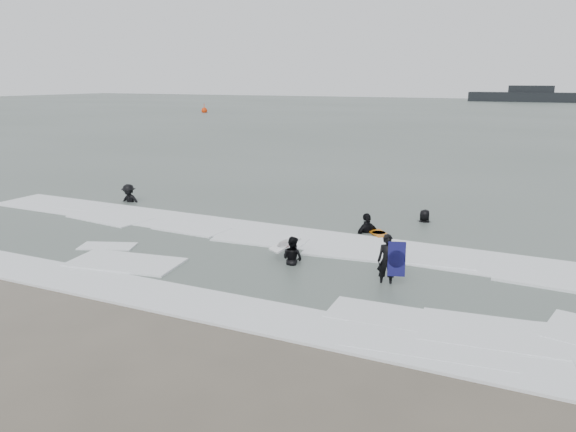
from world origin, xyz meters
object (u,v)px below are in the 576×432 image
at_px(surfer_right_far, 424,223).
at_px(surfer_breaker, 129,203).
at_px(surfer_centre, 386,286).
at_px(buoy, 204,110).
at_px(surfer_right_near, 367,234).
at_px(vessel_horizon, 531,96).
at_px(surfer_wading, 292,265).

bearing_deg(surfer_right_far, surfer_breaker, 5.08).
distance_m(surfer_centre, buoy, 83.49).
bearing_deg(surfer_right_far, buoy, -54.20).
distance_m(surfer_breaker, surfer_right_near, 11.62).
xyz_separation_m(buoy, vessel_horizon, (46.41, 73.59, 1.06)).
bearing_deg(vessel_horizon, surfer_right_near, -88.76).
bearing_deg(surfer_right_far, surfer_wading, 65.34).
bearing_deg(surfer_right_near, surfer_centre, 55.62).
distance_m(surfer_centre, surfer_right_far, 7.54).
bearing_deg(vessel_horizon, surfer_wading, -89.18).
bearing_deg(surfer_right_far, surfer_centre, 89.77).
xyz_separation_m(surfer_breaker, vessel_horizon, (8.72, 134.18, 1.47)).
bearing_deg(surfer_right_near, surfer_right_far, 179.60).
bearing_deg(surfer_breaker, surfer_centre, -25.06).
relative_size(surfer_centre, buoy, 0.92).
height_order(surfer_centre, vessel_horizon, vessel_horizon).
height_order(surfer_centre, surfer_right_near, surfer_right_near).
xyz_separation_m(surfer_centre, surfer_right_near, (-2.24, 4.99, 0.00)).
bearing_deg(surfer_centre, surfer_wading, 156.72).
height_order(surfer_right_near, surfer_right_far, surfer_right_near).
bearing_deg(surfer_wading, surfer_breaker, -10.31).
bearing_deg(surfer_centre, vessel_horizon, 77.08).
xyz_separation_m(surfer_wading, vessel_horizon, (-1.99, 138.80, 1.47)).
bearing_deg(surfer_breaker, surfer_wading, -28.27).
bearing_deg(surfer_right_near, buoy, -109.50).
xyz_separation_m(surfer_centre, surfer_breaker, (-13.86, 5.08, 0.00)).
relative_size(surfer_breaker, buoy, 1.06).
relative_size(surfer_centre, surfer_breaker, 0.86).
distance_m(surfer_right_near, surfer_right_far, 2.97).
bearing_deg(vessel_horizon, surfer_right_far, -88.06).
height_order(surfer_wading, surfer_right_near, surfer_right_near).
xyz_separation_m(surfer_right_near, buoy, (-49.31, 60.68, 0.42)).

